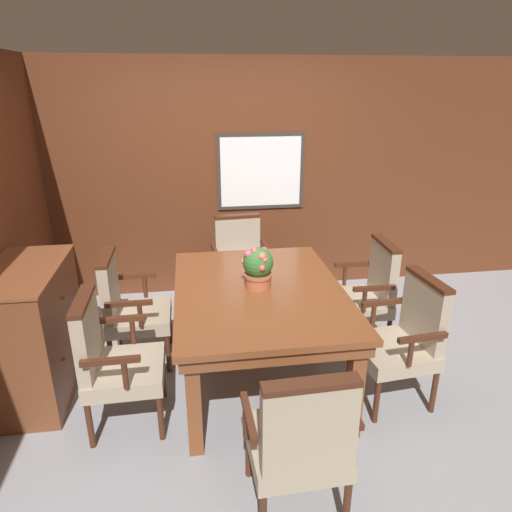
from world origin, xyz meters
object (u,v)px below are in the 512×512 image
chair_right_far (367,291)px  chair_right_near (405,336)px  dining_table (259,300)px  chair_head_near (300,439)px  chair_left_far (129,306)px  potted_plant (258,267)px  chair_head_far (240,261)px  chair_left_near (112,358)px  sideboard_cabinet (33,332)px

chair_right_far → chair_right_near: same height
dining_table → chair_head_near: 1.27m
dining_table → chair_left_far: size_ratio=1.75×
chair_head_near → potted_plant: 1.36m
chair_head_far → chair_left_near: bearing=-127.0°
chair_head_far → sideboard_cabinet: (-1.65, -1.17, -0.01)m
chair_right_far → chair_left_far: 2.01m
chair_left_near → sideboard_cabinet: 0.76m
chair_left_near → chair_left_far: 0.75m
potted_plant → dining_table: bearing=-82.5°
chair_head_near → chair_left_far: size_ratio=1.00×
chair_right_far → chair_right_near: size_ratio=1.00×
chair_left_far → dining_table: bearing=-111.1°
chair_left_near → chair_head_near: (1.05, -0.89, 0.00)m
dining_table → chair_head_far: (-0.00, 1.24, -0.17)m
chair_head_far → chair_left_far: size_ratio=1.00×
chair_left_near → chair_head_far: bearing=-33.4°
chair_right_near → chair_head_far: same height
dining_table → chair_head_far: size_ratio=1.75×
potted_plant → chair_right_near: bearing=-23.0°
chair_left_near → potted_plant: potted_plant is taller
chair_head_near → chair_head_far: (-0.02, 2.50, 0.00)m
chair_head_near → chair_right_near: bearing=-140.0°
chair_head_near → chair_right_far: bearing=-122.9°
chair_head_near → chair_head_far: bearing=-91.2°
potted_plant → sideboard_cabinet: (-1.65, 0.04, -0.43)m
dining_table → chair_head_near: bearing=-89.2°
chair_right_far → chair_left_far: (-2.01, 0.01, 0.00)m
chair_right_far → chair_head_near: size_ratio=1.00×
chair_left_near → chair_right_near: (2.03, -0.02, 0.00)m
chair_right_far → chair_left_near: (-2.04, -0.74, 0.00)m
dining_table → potted_plant: size_ratio=5.22×
chair_left_far → sideboard_cabinet: (-0.64, -0.32, -0.01)m
chair_right_far → potted_plant: size_ratio=2.98×
chair_right_far → chair_head_far: (-1.00, 0.87, 0.00)m
chair_head_far → dining_table: bearing=-94.3°
chair_right_far → sideboard_cabinet: bearing=-82.2°
chair_right_far → chair_left_near: 2.17m
chair_right_near → chair_head_far: size_ratio=1.00×
chair_head_near → chair_left_far: 1.94m
chair_head_far → chair_head_near: bearing=-93.9°
chair_left_far → potted_plant: size_ratio=2.98×
sideboard_cabinet → chair_head_near: bearing=-38.5°
sideboard_cabinet → chair_left_near: bearing=-35.4°
chair_right_far → chair_left_near: bearing=-68.8°
chair_right_far → potted_plant: (-1.01, -0.34, 0.43)m
dining_table → chair_right_near: (0.99, -0.39, -0.17)m
chair_right_far → chair_head_far: bearing=-129.6°
chair_head_near → sideboard_cabinet: size_ratio=0.95×
chair_head_near → chair_head_far: 2.50m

